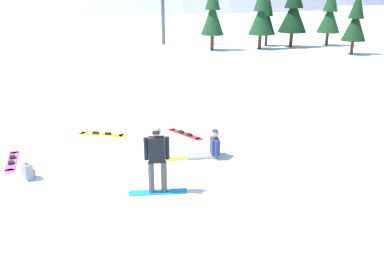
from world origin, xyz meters
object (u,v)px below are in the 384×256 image
Objects in this scene: snowboarder_midground at (209,148)px; pine_tree_young at (213,12)px; backpack_grey at (28,172)px; pine_tree_leaning at (267,17)px; pine_tree_twin at (294,10)px; pine_tree_short at (330,13)px; pine_tree_slender at (356,20)px; pine_tree_tall at (261,13)px; loose_snowboard_near_right at (102,134)px; loose_snowboard_near_left at (12,161)px; snowboarder_foreground at (157,158)px; loose_snowboard_far_spare at (185,134)px.

snowboarder_midground is 24.49m from pine_tree_young.
pine_tree_leaning is at bearing 72.50° from backpack_grey.
snowboarder_midground is 0.29× the size of pine_tree_twin.
pine_tree_short reaches higher than pine_tree_slender.
pine_tree_short is at bearing 6.92° from pine_tree_leaning.
backpack_grey is at bearing -107.50° from pine_tree_leaning.
pine_tree_tall reaches higher than snowboarder_midground.
loose_snowboard_near_right is 3.22m from loose_snowboard_near_left.
pine_tree_short is (14.54, 27.00, 3.09)m from loose_snowboard_near_right.
pine_tree_tall is 3.57m from pine_tree_twin.
pine_tree_twin is (10.78, 25.49, 3.43)m from loose_snowboard_near_right.
snowboarder_foreground is at bearing -100.02° from pine_tree_tall.
snowboarder_foreground is 4.43m from loose_snowboard_far_spare.
pine_tree_tall is at bearing 72.60° from backpack_grey.
backpack_grey is at bearing -104.47° from loose_snowboard_near_right.
pine_tree_young reaches higher than snowboarder_midground.
snowboarder_foreground is 0.97× the size of snowboarder_midground.
snowboarder_foreground is at bearing -116.96° from snowboarder_midground.
backpack_grey is 31.52m from pine_tree_twin.
pine_tree_tall is 4.55m from pine_tree_young.
snowboarder_midground is 4.30m from loose_snowboard_near_right.
pine_tree_slender is (16.05, 24.58, 2.59)m from backpack_grey.
snowboarder_midground is at bearing -64.53° from loose_snowboard_far_spare.
backpack_grey is 26.70m from pine_tree_young.
pine_tree_short is at bearing 60.75° from loose_snowboard_near_left.
pine_tree_short is at bearing 95.50° from pine_tree_slender.
loose_snowboard_near_left is 0.35× the size of pine_tree_leaning.
pine_tree_tall reaches higher than snowboarder_foreground.
loose_snowboard_near_right is 0.38× the size of pine_tree_leaning.
backpack_grey is (-3.66, 0.47, -0.74)m from snowboarder_foreground.
pine_tree_slender reaches higher than loose_snowboard_far_spare.
pine_tree_leaning is (0.84, 2.48, -0.54)m from pine_tree_tall.
pine_tree_tall is (7.65, 23.79, 3.23)m from loose_snowboard_near_right.
snowboarder_foreground is at bearing -91.17° from pine_tree_young.
pine_tree_slender reaches higher than loose_snowboard_near_right.
snowboarder_midground is 2.19m from loose_snowboard_far_spare.
loose_snowboard_near_left is at bearing 161.87° from snowboarder_foreground.
pine_tree_young is at bearing -164.53° from pine_tree_tall.
loose_snowboard_near_right is at bearing -112.92° from pine_tree_twin.
pine_tree_slender is (11.19, 22.70, 2.50)m from snowboarder_midground.
snowboarder_foreground is 0.29× the size of pine_tree_young.
pine_tree_tall is 1.04× the size of pine_tree_short.
pine_tree_short is (6.89, 3.21, -0.14)m from pine_tree_tall.
loose_snowboard_near_left is 30.98m from pine_tree_twin.
loose_snowboard_near_right is 26.01m from pine_tree_slender.
pine_tree_twin is at bearing 21.21° from pine_tree_young.
loose_snowboard_far_spare is 26.73m from pine_tree_leaning.
pine_tree_twin is 1.23× the size of pine_tree_slender.
backpack_grey is 0.07× the size of pine_tree_twin.
pine_tree_leaning reaches higher than loose_snowboard_near_left.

